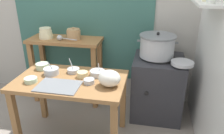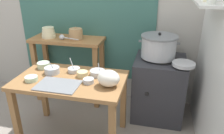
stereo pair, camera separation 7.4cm
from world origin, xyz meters
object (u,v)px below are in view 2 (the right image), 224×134
(stove_block, at_px, (158,88))
(prep_bowl_3, at_px, (31,78))
(prep_bowl_1, at_px, (44,65))
(prep_bowl_5, at_px, (89,81))
(back_shelf_table, at_px, (68,54))
(ladle, at_px, (63,37))
(serving_tray, at_px, (58,85))
(prep_bowl_6, at_px, (82,74))
(prep_table, at_px, (71,88))
(bowl_stack_enamel, at_px, (49,33))
(prep_bowl_2, at_px, (74,70))
(clay_pot, at_px, (76,34))
(wide_pan, at_px, (184,64))
(plastic_bag, at_px, (109,78))
(prep_bowl_4, at_px, (52,70))
(steamer_pot, at_px, (159,46))
(prep_bowl_0, at_px, (98,73))

(stove_block, xyz_separation_m, prep_bowl_3, (-1.23, -0.77, 0.36))
(prep_bowl_1, distance_m, prep_bowl_5, 0.65)
(back_shelf_table, height_order, ladle, ladle)
(back_shelf_table, relative_size, ladle, 3.36)
(back_shelf_table, distance_m, serving_tray, 0.98)
(prep_bowl_6, bearing_deg, prep_table, -147.69)
(bowl_stack_enamel, xyz_separation_m, prep_bowl_2, (0.58, -0.59, -0.22))
(bowl_stack_enamel, height_order, prep_bowl_2, bowl_stack_enamel)
(clay_pot, distance_m, ladle, 0.17)
(bowl_stack_enamel, relative_size, wide_pan, 0.74)
(wide_pan, bearing_deg, prep_bowl_6, -159.32)
(bowl_stack_enamel, relative_size, prep_bowl_3, 1.47)
(back_shelf_table, relative_size, plastic_bag, 4.56)
(prep_table, xyz_separation_m, prep_bowl_5, (0.21, -0.05, 0.14))
(prep_bowl_1, relative_size, prep_bowl_2, 0.88)
(wide_pan, distance_m, prep_bowl_1, 1.53)
(ladle, bearing_deg, prep_bowl_1, -91.87)
(prep_bowl_3, bearing_deg, wide_pan, 21.70)
(bowl_stack_enamel, height_order, prep_bowl_5, bowl_stack_enamel)
(prep_bowl_4, bearing_deg, plastic_bag, -12.07)
(steamer_pot, xyz_separation_m, clay_pot, (-1.06, 0.11, 0.06))
(prep_bowl_5, bearing_deg, bowl_stack_enamel, 135.62)
(prep_bowl_3, relative_size, prep_bowl_6, 1.12)
(ladle, distance_m, prep_bowl_4, 0.65)
(ladle, xyz_separation_m, wide_pan, (1.49, -0.23, -0.14))
(bowl_stack_enamel, distance_m, prep_bowl_3, 0.94)
(wide_pan, bearing_deg, plastic_bag, -143.65)
(stove_block, relative_size, clay_pot, 4.40)
(steamer_pot, relative_size, serving_tray, 1.17)
(serving_tray, bearing_deg, prep_bowl_0, 45.04)
(steamer_pot, bearing_deg, ladle, 178.81)
(bowl_stack_enamel, xyz_separation_m, prep_bowl_6, (0.71, -0.68, -0.21))
(plastic_bag, distance_m, wide_pan, 0.87)
(prep_table, bearing_deg, prep_bowl_0, 27.75)
(prep_bowl_0, bearing_deg, plastic_bag, -50.00)
(clay_pot, relative_size, prep_bowl_0, 1.14)
(serving_tray, height_order, plastic_bag, plastic_bag)
(bowl_stack_enamel, xyz_separation_m, prep_bowl_0, (0.85, -0.61, -0.21))
(bowl_stack_enamel, xyz_separation_m, wide_pan, (1.72, -0.30, -0.17))
(prep_table, distance_m, prep_bowl_1, 0.45)
(bowl_stack_enamel, distance_m, prep_bowl_2, 0.85)
(prep_table, distance_m, prep_bowl_4, 0.28)
(prep_bowl_0, height_order, prep_bowl_2, prep_bowl_2)
(plastic_bag, bearing_deg, wide_pan, 36.35)
(steamer_pot, relative_size, clay_pot, 2.65)
(stove_block, height_order, plastic_bag, plastic_bag)
(back_shelf_table, height_order, wide_pan, back_shelf_table)
(clay_pot, xyz_separation_m, prep_bowl_5, (0.44, -0.82, -0.22))
(clay_pot, xyz_separation_m, serving_tray, (0.17, -0.93, -0.24))
(serving_tray, bearing_deg, prep_bowl_5, 23.93)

